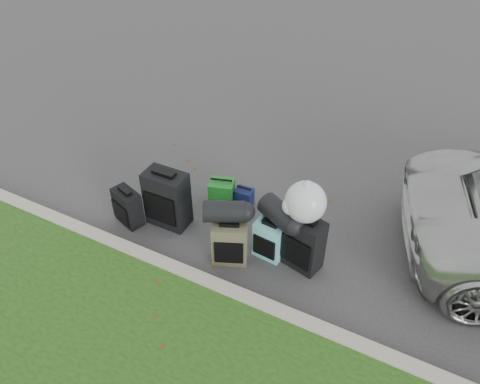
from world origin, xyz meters
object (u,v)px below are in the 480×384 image
at_px(tote_green, 222,193).
at_px(tote_navy, 244,197).
at_px(suitcase_large_black_left, 167,199).
at_px(suitcase_teal, 269,240).
at_px(suitcase_small_black, 128,207).
at_px(suitcase_large_black_right, 303,243).
at_px(suitcase_olive, 230,243).

height_order(tote_green, tote_navy, tote_green).
distance_m(suitcase_large_black_left, suitcase_teal, 1.49).
bearing_deg(suitcase_large_black_left, tote_green, 55.37).
height_order(suitcase_small_black, suitcase_large_black_right, suitcase_large_black_right).
bearing_deg(suitcase_teal, suitcase_olive, -137.98).
height_order(suitcase_teal, suitcase_large_black_right, suitcase_large_black_right).
height_order(suitcase_olive, suitcase_large_black_right, suitcase_large_black_right).
relative_size(suitcase_teal, tote_navy, 1.99).
distance_m(suitcase_small_black, suitcase_large_black_right, 2.42).
bearing_deg(tote_green, suitcase_large_black_left, -141.40).
distance_m(suitcase_large_black_left, suitcase_large_black_right, 1.91).
relative_size(suitcase_large_black_left, suitcase_teal, 1.54).
xyz_separation_m(tote_green, tote_navy, (0.29, 0.13, -0.06)).
height_order(suitcase_large_black_left, suitcase_teal, suitcase_large_black_left).
height_order(suitcase_large_black_left, tote_navy, suitcase_large_black_left).
height_order(suitcase_large_black_right, tote_green, suitcase_large_black_right).
bearing_deg(tote_green, suitcase_large_black_right, -38.98).
bearing_deg(suitcase_large_black_right, tote_green, 171.72).
bearing_deg(suitcase_teal, suitcase_small_black, -165.71).
distance_m(tote_green, tote_navy, 0.33).
bearing_deg(tote_green, suitcase_olive, -73.06).
bearing_deg(suitcase_large_black_left, suitcase_large_black_right, 2.36).
bearing_deg(suitcase_small_black, suitcase_large_black_left, 45.69).
bearing_deg(suitcase_large_black_right, suitcase_olive, -143.91).
distance_m(suitcase_small_black, tote_green, 1.32).
distance_m(suitcase_large_black_right, tote_green, 1.57).
xyz_separation_m(suitcase_small_black, suitcase_large_black_left, (0.49, 0.25, 0.15)).
bearing_deg(suitcase_teal, tote_navy, 139.99).
relative_size(suitcase_olive, tote_navy, 2.23).
height_order(suitcase_large_black_left, suitcase_olive, suitcase_large_black_left).
bearing_deg(tote_navy, suitcase_teal, -48.86).
xyz_separation_m(suitcase_small_black, tote_green, (0.94, 0.93, -0.06)).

